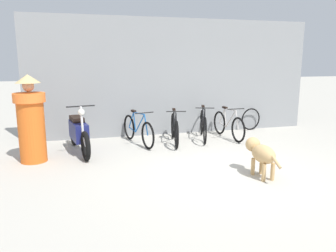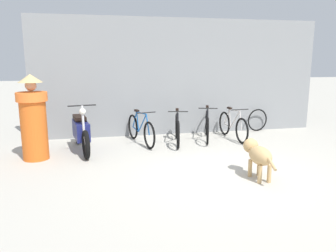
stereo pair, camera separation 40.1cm
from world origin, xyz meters
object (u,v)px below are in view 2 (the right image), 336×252
at_px(spare_tire_left, 257,120).
at_px(person_in_robes, 33,118).
at_px(stray_dog, 258,154).
at_px(bicycle_1, 177,129).
at_px(motorcycle, 81,132).
at_px(bicycle_3, 233,126).
at_px(bicycle_2, 207,126).
at_px(bicycle_0, 141,130).

bearing_deg(spare_tire_left, person_in_robes, -164.82).
bearing_deg(stray_dog, bicycle_1, 14.81).
distance_m(bicycle_1, spare_tire_left, 2.73).
height_order(bicycle_1, motorcycle, motorcycle).
xyz_separation_m(bicycle_3, spare_tire_left, (1.08, 0.75, -0.02)).
distance_m(stray_dog, spare_tire_left, 3.98).
distance_m(bicycle_2, stray_dog, 2.87).
distance_m(bicycle_3, person_in_robes, 4.77).
distance_m(person_in_robes, spare_tire_left, 5.98).
bearing_deg(bicycle_2, bicycle_0, -70.59).
bearing_deg(bicycle_0, person_in_robes, -83.53).
distance_m(motorcycle, spare_tire_left, 4.98).
bearing_deg(motorcycle, bicycle_0, 95.51).
distance_m(bicycle_1, bicycle_2, 0.86).
bearing_deg(bicycle_0, bicycle_2, 78.35).
relative_size(bicycle_0, motorcycle, 0.86).
bearing_deg(bicycle_3, person_in_robes, -83.05).
bearing_deg(bicycle_1, bicycle_2, 115.83).
height_order(bicycle_0, motorcycle, motorcycle).
relative_size(bicycle_3, motorcycle, 0.83).
height_order(bicycle_0, bicycle_3, bicycle_0).
distance_m(bicycle_0, bicycle_1, 0.90).
xyz_separation_m(bicycle_2, bicycle_3, (0.67, -0.08, -0.02)).
relative_size(stray_dog, spare_tire_left, 1.61).
relative_size(bicycle_1, motorcycle, 0.85).
height_order(bicycle_1, bicycle_2, bicycle_2).
relative_size(bicycle_3, person_in_robes, 0.94).
distance_m(bicycle_2, person_in_robes, 4.13).
distance_m(bicycle_1, motorcycle, 2.29).
height_order(bicycle_0, stray_dog, bicycle_0).
bearing_deg(person_in_robes, bicycle_2, -156.54).
xyz_separation_m(bicycle_2, person_in_robes, (-4.00, -0.89, 0.50)).
distance_m(bicycle_1, bicycle_3, 1.51).
bearing_deg(spare_tire_left, bicycle_3, -145.37).
bearing_deg(bicycle_3, stray_dog, -17.80).
relative_size(bicycle_1, bicycle_3, 1.02).
bearing_deg(bicycle_1, spare_tire_left, 120.66).
xyz_separation_m(bicycle_3, stray_dog, (-0.74, -2.79, 0.08)).
bearing_deg(bicycle_3, spare_tire_left, 121.69).
bearing_deg(bicycle_1, motorcycle, -72.07).
height_order(bicycle_3, spare_tire_left, bicycle_3).
distance_m(bicycle_2, motorcycle, 3.14).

